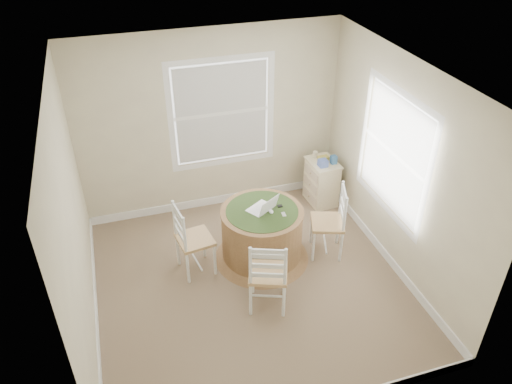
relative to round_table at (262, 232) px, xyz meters
name	(u,v)px	position (x,y,z in m)	size (l,w,h in m)	color
room	(260,184)	(-0.12, -0.27, 0.90)	(3.64, 3.64, 2.64)	#765F4B
round_table	(262,232)	(0.00, 0.00, 0.00)	(1.20, 1.20, 0.73)	olive
chair_left	(195,239)	(-0.84, 0.03, 0.08)	(0.42, 0.40, 0.95)	white
chair_near	(268,273)	(-0.19, -0.80, 0.08)	(0.42, 0.40, 0.95)	white
chair_right	(327,222)	(0.82, -0.14, 0.08)	(0.42, 0.40, 0.95)	white
laptop	(263,208)	(0.01, 0.02, 0.36)	(0.42, 0.40, 0.22)	white
mouse	(271,211)	(0.10, -0.05, 0.34)	(0.06, 0.09, 0.03)	white
phone	(284,215)	(0.22, -0.15, 0.33)	(0.04, 0.09, 0.02)	#B7BABF
keys	(280,206)	(0.24, 0.02, 0.33)	(0.06, 0.05, 0.03)	black
corner_chest	(321,182)	(1.23, 0.95, -0.06)	(0.41, 0.54, 0.68)	#F9EBBB
tissue_box	(323,163)	(1.18, 0.85, 0.33)	(0.12, 0.12, 0.10)	#4F66B6
box_yellow	(323,159)	(1.25, 0.98, 0.31)	(0.15, 0.10, 0.06)	gold
box_blue	(332,159)	(1.33, 0.87, 0.34)	(0.08, 0.08, 0.12)	#326297
cup_cream	(316,155)	(1.18, 1.09, 0.33)	(0.07, 0.07, 0.09)	beige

